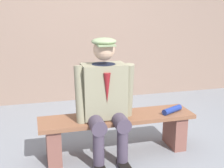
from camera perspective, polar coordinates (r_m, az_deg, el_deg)
ground_plane at (r=3.33m, az=0.98°, el=-12.92°), size 30.00×30.00×0.00m
bench at (r=3.21m, az=1.00°, el=-8.45°), size 1.63×0.39×0.43m
seated_man at (r=2.99m, az=-1.32°, el=-2.25°), size 0.60×0.58×1.25m
rolled_magazine at (r=3.30m, az=11.34°, el=-4.83°), size 0.27×0.18×0.06m
stadium_wall at (r=5.01m, az=-5.73°, el=11.26°), size 12.00×0.24×2.50m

